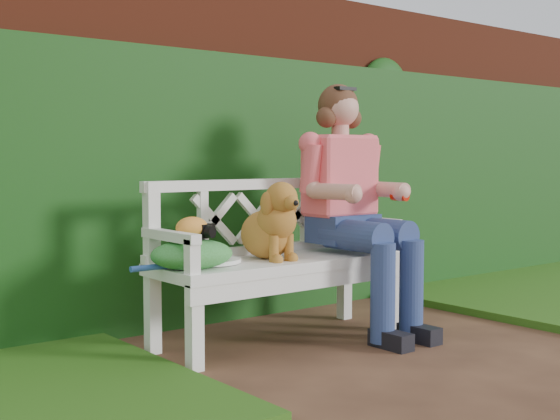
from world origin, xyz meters
TOP-DOWN VIEW (x-y plane):
  - ground at (0.00, 0.00)m, footprint 60.00×60.00m
  - brick_wall at (0.00, 1.90)m, footprint 10.00×0.30m
  - ivy_hedge at (0.00, 1.68)m, footprint 10.00×0.18m
  - grass_right at (2.40, 0.90)m, footprint 2.60×2.00m
  - garden_bench at (-0.31, 0.98)m, footprint 1.59×0.63m
  - seated_woman at (0.18, 0.96)m, footprint 0.81×0.97m
  - dog at (-0.39, 0.96)m, footprint 0.37×0.45m
  - tennis_racket at (-0.80, 0.99)m, footprint 0.72×0.45m
  - green_bag at (-0.91, 0.94)m, footprint 0.48×0.39m
  - camera_item at (-0.84, 0.94)m, footprint 0.13×0.12m
  - baseball_glove at (-0.90, 0.95)m, footprint 0.22×0.19m

SIDE VIEW (x-z plane):
  - ground at x=0.00m, z-range 0.00..0.00m
  - grass_right at x=2.40m, z-range 0.00..0.05m
  - garden_bench at x=-0.31m, z-range 0.00..0.48m
  - tennis_racket at x=-0.80m, z-range 0.48..0.51m
  - green_bag at x=-0.91m, z-range 0.48..0.63m
  - camera_item at x=-0.84m, z-range 0.63..0.70m
  - baseball_glove at x=-0.90m, z-range 0.63..0.74m
  - dog at x=-0.39m, z-range 0.48..0.92m
  - seated_woman at x=0.18m, z-range 0.00..1.51m
  - ivy_hedge at x=0.00m, z-range 0.00..1.70m
  - brick_wall at x=0.00m, z-range 0.00..2.20m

